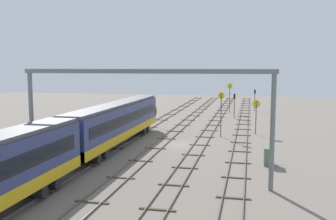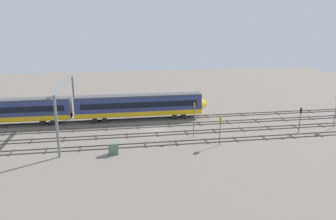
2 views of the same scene
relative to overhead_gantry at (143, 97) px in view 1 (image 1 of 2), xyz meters
name	(u,v)px [view 1 (image 1 of 2)]	position (x,y,z in m)	size (l,w,h in m)	color
ground_plane	(180,144)	(14.71, -0.18, -6.75)	(152.35, 152.35, 0.00)	slate
track_near_foreground	(240,147)	(14.71, -7.09, -6.69)	(136.35, 2.40, 0.16)	#59544C
track_second_near	(200,145)	(14.71, -2.48, -6.69)	(136.35, 2.40, 0.16)	#59544C
track_middle	(161,143)	(14.71, 2.12, -6.68)	(136.35, 2.40, 0.16)	#59544C
track_with_train	(124,141)	(14.71, 6.73, -6.68)	(136.35, 2.40, 0.16)	#59544C
overhead_gantry	(143,97)	(0.00, 0.00, 0.00)	(0.40, 20.00, 8.89)	slate
speed_sign_near_foreground	(256,111)	(23.55, -8.89, -3.64)	(0.14, 1.05, 4.62)	#4C4C51
speed_sign_mid_trackside	(221,109)	(20.56, -4.44, -3.12)	(0.14, 0.84, 5.79)	#4C4C51
speed_sign_far_trackside	(230,94)	(46.49, -4.13, -2.94)	(0.14, 1.02, 5.79)	#4C4C51
signal_light_trackside_approach	(255,97)	(52.03, -9.02, -3.89)	(0.31, 0.32, 4.36)	#4C4C51
signal_light_trackside_departure	(234,102)	(38.96, -5.36, -3.90)	(0.31, 0.32, 4.34)	#4C4C51
relay_cabinet	(268,156)	(7.45, -9.85, -5.94)	(1.40, 0.80, 1.63)	#597259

